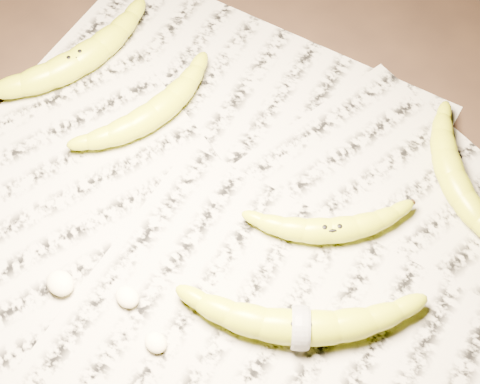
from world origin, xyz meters
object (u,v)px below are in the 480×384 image
Objects in this scene: banana_left_a at (76,61)px; banana_center at (331,229)px; banana_left_b at (154,112)px; banana_taped at (300,327)px; banana_upper_a at (453,176)px.

banana_left_a is 1.33× the size of banana_center.
banana_left_b is 0.80× the size of banana_taped.
banana_upper_a is (0.35, 0.17, -0.00)m from banana_left_b.
banana_upper_a is (0.49, 0.17, -0.00)m from banana_left_a.
banana_center is at bearing -78.85° from banana_left_b.
banana_left_a is at bearing 101.62° from banana_left_b.
banana_left_a is at bearing 130.43° from banana_taped.
banana_left_b and banana_upper_a have the same top height.
banana_taped is at bearing -113.10° from banana_center.
banana_taped is (0.32, -0.11, 0.00)m from banana_left_b.
banana_upper_a is at bearing -55.79° from banana_left_b.
banana_upper_a is (0.07, 0.16, 0.00)m from banana_center.
banana_left_a is 0.52m from banana_upper_a.
banana_left_b is 1.09× the size of banana_center.
banana_left_a and banana_taped have the same top height.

